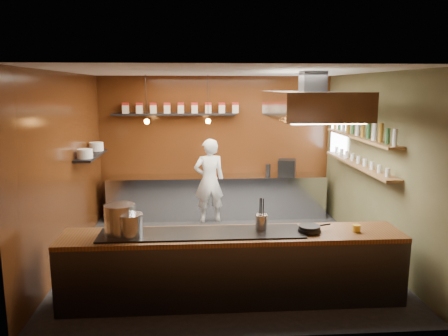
{
  "coord_description": "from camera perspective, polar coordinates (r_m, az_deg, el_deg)",
  "views": [
    {
      "loc": [
        -0.48,
        -6.93,
        2.77
      ],
      "look_at": [
        0.02,
        0.4,
        1.4
      ],
      "focal_mm": 35.0,
      "sensor_mm": 36.0,
      "label": 1
    }
  ],
  "objects": [
    {
      "name": "bottle_shelf_upper",
      "position": [
        7.81,
        17.31,
        3.84
      ],
      "size": [
        0.26,
        2.8,
        0.04
      ],
      "primitive_type": "cube",
      "color": "olive",
      "rests_on": "right_wall"
    },
    {
      "name": "right_wall",
      "position": [
        7.65,
        19.06,
        0.43
      ],
      "size": [
        0.0,
        5.0,
        5.0
      ],
      "primitive_type": "plane",
      "rotation": [
        1.57,
        0.0,
        -1.57
      ],
      "color": "#4C4B2B",
      "rests_on": "ground"
    },
    {
      "name": "bottle_shelf_lower",
      "position": [
        7.87,
        17.12,
        0.44
      ],
      "size": [
        0.26,
        2.8,
        0.04
      ],
      "primitive_type": "cube",
      "color": "olive",
      "rests_on": "right_wall"
    },
    {
      "name": "butter_jar",
      "position": [
        5.95,
        16.91,
        -7.55
      ],
      "size": [
        0.11,
        0.11,
        0.09
      ],
      "primitive_type": "cylinder",
      "rotation": [
        0.0,
        0.0,
        -0.03
      ],
      "color": "gold",
      "rests_on": "pass_counter"
    },
    {
      "name": "stockpot_large",
      "position": [
        5.69,
        -13.43,
        -6.5
      ],
      "size": [
        0.42,
        0.42,
        0.38
      ],
      "primitive_type": "cylinder",
      "rotation": [
        0.0,
        0.0,
        0.08
      ],
      "color": "#BABDC1",
      "rests_on": "pass_counter"
    },
    {
      "name": "chef",
      "position": [
        8.98,
        -1.92,
        -1.66
      ],
      "size": [
        0.69,
        0.51,
        1.74
      ],
      "primitive_type": "imported",
      "rotation": [
        0.0,
        0.0,
        3.29
      ],
      "color": "white",
      "rests_on": "floor"
    },
    {
      "name": "bottles",
      "position": [
        7.79,
        17.36,
        4.86
      ],
      "size": [
        0.06,
        2.66,
        0.24
      ],
      "color": "silver",
      "rests_on": "bottle_shelf_upper"
    },
    {
      "name": "storage_tins",
      "position": [
        9.3,
        -5.65,
        7.81
      ],
      "size": [
        2.43,
        0.13,
        0.22
      ],
      "color": "#BDB09D",
      "rests_on": "tin_shelf"
    },
    {
      "name": "back_wall",
      "position": [
        9.53,
        -1.02,
        2.9
      ],
      "size": [
        5.0,
        0.0,
        5.0
      ],
      "primitive_type": "plane",
      "rotation": [
        1.57,
        0.0,
        0.0
      ],
      "color": "#351D09",
      "rests_on": "ground"
    },
    {
      "name": "espresso_machine",
      "position": [
        9.39,
        8.21,
        0.06
      ],
      "size": [
        0.44,
        0.43,
        0.35
      ],
      "primitive_type": "cube",
      "rotation": [
        0.0,
        0.0,
        -0.31
      ],
      "color": "black",
      "rests_on": "prep_counter"
    },
    {
      "name": "plate_shelf",
      "position": [
        8.23,
        -16.95,
        1.58
      ],
      "size": [
        0.3,
        1.4,
        0.04
      ],
      "primitive_type": "cube",
      "color": "black",
      "rests_on": "left_wall"
    },
    {
      "name": "plate_stacks",
      "position": [
        8.22,
        -16.99,
        2.27
      ],
      "size": [
        0.26,
        1.16,
        0.16
      ],
      "color": "white",
      "rests_on": "plate_shelf"
    },
    {
      "name": "left_wall",
      "position": [
        7.33,
        -19.87,
        -0.05
      ],
      "size": [
        0.0,
        5.0,
        5.0
      ],
      "primitive_type": "plane",
      "rotation": [
        1.57,
        0.0,
        1.57
      ],
      "color": "#351D09",
      "rests_on": "ground"
    },
    {
      "name": "extractor_hood",
      "position": [
        6.77,
        11.42,
        8.12
      ],
      "size": [
        1.2,
        2.0,
        0.72
      ],
      "color": "#38383D",
      "rests_on": "ceiling"
    },
    {
      "name": "wine_glasses",
      "position": [
        7.86,
        17.15,
        1.05
      ],
      "size": [
        0.07,
        2.37,
        0.13
      ],
      "color": "silver",
      "rests_on": "bottle_shelf_lower"
    },
    {
      "name": "frying_pan",
      "position": [
        5.77,
        11.12,
        -7.74
      ],
      "size": [
        0.45,
        0.3,
        0.07
      ],
      "color": "black",
      "rests_on": "pass_counter"
    },
    {
      "name": "utensil_crock",
      "position": [
        5.73,
        4.9,
        -7.06
      ],
      "size": [
        0.19,
        0.19,
        0.2
      ],
      "primitive_type": "cylinder",
      "rotation": [
        0.0,
        0.0,
        0.23
      ],
      "color": "silver",
      "rests_on": "pass_counter"
    },
    {
      "name": "pass_counter",
      "position": [
        5.83,
        1.11,
        -12.74
      ],
      "size": [
        4.4,
        0.72,
        0.94
      ],
      "color": "#38383D",
      "rests_on": "floor"
    },
    {
      "name": "pendant_right",
      "position": [
        8.66,
        -2.09,
        6.46
      ],
      "size": [
        0.1,
        0.1,
        0.95
      ],
      "color": "black",
      "rests_on": "ceiling"
    },
    {
      "name": "stockpot_small",
      "position": [
        5.59,
        -12.09,
        -7.28
      ],
      "size": [
        0.38,
        0.38,
        0.28
      ],
      "primitive_type": "cylinder",
      "rotation": [
        0.0,
        0.0,
        -0.35
      ],
      "color": "#B6B9BE",
      "rests_on": "pass_counter"
    },
    {
      "name": "tin_shelf",
      "position": [
        9.32,
        -6.57,
        6.99
      ],
      "size": [
        2.6,
        0.26,
        0.04
      ],
      "primitive_type": "cube",
      "color": "black",
      "rests_on": "back_wall"
    },
    {
      "name": "floor",
      "position": [
        7.48,
        0.03,
        -11.18
      ],
      "size": [
        5.0,
        5.0,
        0.0
      ],
      "primitive_type": "plane",
      "color": "black",
      "rests_on": "ground"
    },
    {
      "name": "prep_counter",
      "position": [
        9.4,
        -0.89,
        -3.72
      ],
      "size": [
        4.6,
        0.65,
        0.9
      ],
      "primitive_type": "cube",
      "color": "silver",
      "rests_on": "floor"
    },
    {
      "name": "window_pane",
      "position": [
        9.16,
        14.8,
        4.76
      ],
      "size": [
        0.0,
        1.0,
        1.0
      ],
      "primitive_type": "plane",
      "rotation": [
        1.57,
        0.0,
        -1.57
      ],
      "color": "white",
      "rests_on": "right_wall"
    },
    {
      "name": "pendant_left",
      "position": [
        8.7,
        -10.06,
        6.33
      ],
      "size": [
        0.1,
        0.1,
        0.95
      ],
      "color": "black",
      "rests_on": "ceiling"
    },
    {
      "name": "ceiling",
      "position": [
        6.95,
        0.03,
        12.46
      ],
      "size": [
        5.0,
        5.0,
        0.0
      ],
      "primitive_type": "plane",
      "rotation": [
        3.14,
        0.0,
        0.0
      ],
      "color": "silver",
      "rests_on": "back_wall"
    }
  ]
}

